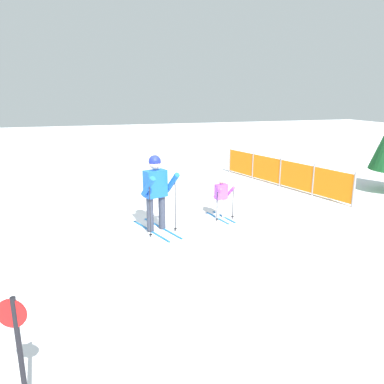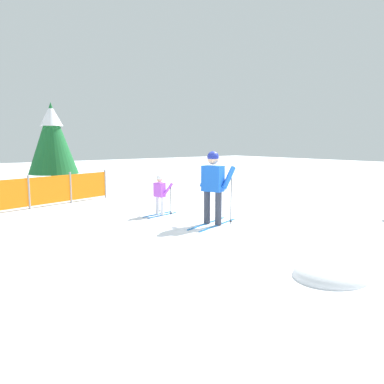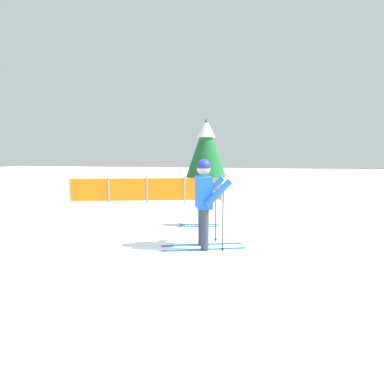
{
  "view_description": "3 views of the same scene",
  "coord_description": "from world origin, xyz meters",
  "px_view_note": "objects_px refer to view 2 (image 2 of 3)",
  "views": [
    {
      "loc": [
        7.6,
        -1.38,
        3.01
      ],
      "look_at": [
        -0.36,
        1.11,
        0.81
      ],
      "focal_mm": 35.0,
      "sensor_mm": 36.0,
      "label": 1
    },
    {
      "loc": [
        -5.98,
        -6.23,
        1.95
      ],
      "look_at": [
        -0.23,
        1.09,
        0.68
      ],
      "focal_mm": 35.0,
      "sensor_mm": 36.0,
      "label": 2
    },
    {
      "loc": [
        0.54,
        -5.35,
        1.84
      ],
      "look_at": [
        -0.72,
        1.34,
        0.94
      ],
      "focal_mm": 28.0,
      "sensor_mm": 36.0,
      "label": 3
    }
  ],
  "objects_px": {
    "skier_child": "(160,192)",
    "conifer_far": "(52,137)",
    "safety_fence": "(29,192)",
    "skier_adult": "(213,181)"
  },
  "relations": [
    {
      "from": "skier_child",
      "to": "conifer_far",
      "type": "xyz_separation_m",
      "value": [
        -0.73,
        6.22,
        1.47
      ]
    },
    {
      "from": "skier_child",
      "to": "safety_fence",
      "type": "distance_m",
      "value": 3.95
    },
    {
      "from": "skier_adult",
      "to": "skier_child",
      "type": "bearing_deg",
      "value": 83.99
    },
    {
      "from": "skier_adult",
      "to": "safety_fence",
      "type": "distance_m",
      "value": 5.59
    },
    {
      "from": "skier_adult",
      "to": "safety_fence",
      "type": "relative_size",
      "value": 0.32
    },
    {
      "from": "skier_adult",
      "to": "conifer_far",
      "type": "distance_m",
      "value": 8.07
    },
    {
      "from": "skier_adult",
      "to": "skier_child",
      "type": "xyz_separation_m",
      "value": [
        -0.36,
        1.7,
        -0.4
      ]
    },
    {
      "from": "conifer_far",
      "to": "skier_adult",
      "type": "bearing_deg",
      "value": -82.16
    },
    {
      "from": "skier_child",
      "to": "safety_fence",
      "type": "height_order",
      "value": "skier_child"
    },
    {
      "from": "skier_child",
      "to": "safety_fence",
      "type": "relative_size",
      "value": 0.2
    }
  ]
}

